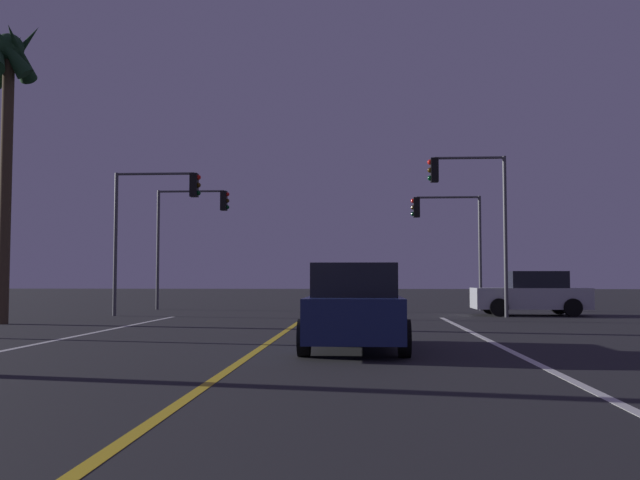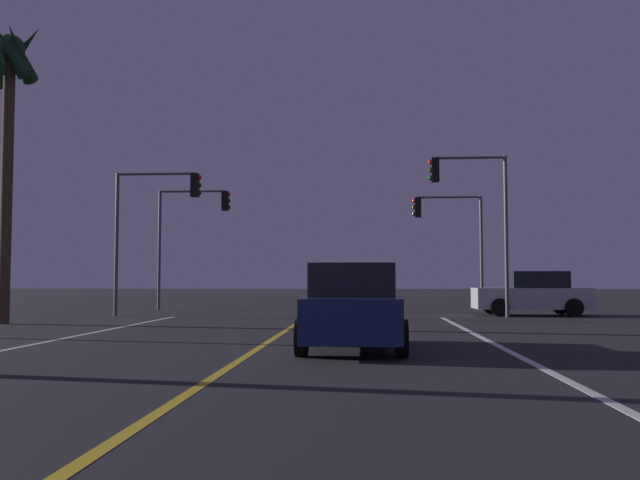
{
  "view_description": "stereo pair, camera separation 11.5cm",
  "coord_description": "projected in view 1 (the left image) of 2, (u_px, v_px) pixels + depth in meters",
  "views": [
    {
      "loc": [
        2.05,
        1.12,
        1.4
      ],
      "look_at": [
        0.77,
        22.24,
        2.6
      ],
      "focal_mm": 38.74,
      "sensor_mm": 36.0,
      "label": 1
    },
    {
      "loc": [
        2.17,
        1.12,
        1.4
      ],
      "look_at": [
        0.77,
        22.24,
        2.6
      ],
      "focal_mm": 38.74,
      "sensor_mm": 36.0,
      "label": 2
    }
  ],
  "objects": [
    {
      "name": "lane_edge_right",
      "position": [
        588.0,
        388.0,
        8.8
      ],
      "size": [
        0.16,
        32.41,
        0.01
      ],
      "primitive_type": "cube",
      "color": "silver",
      "rests_on": "ground"
    },
    {
      "name": "lane_center_divider",
      "position": [
        207.0,
        385.0,
        9.1
      ],
      "size": [
        0.16,
        32.41,
        0.01
      ],
      "primitive_type": "cube",
      "color": "gold",
      "rests_on": "ground"
    },
    {
      "name": "car_lead_same_lane",
      "position": [
        355.0,
        308.0,
        13.69
      ],
      "size": [
        2.02,
        4.3,
        1.7
      ],
      "rotation": [
        0.0,
        0.0,
        1.57
      ],
      "color": "black",
      "rests_on": "ground"
    },
    {
      "name": "car_crossing_side",
      "position": [
        531.0,
        294.0,
        26.55
      ],
      "size": [
        4.3,
        2.02,
        1.7
      ],
      "rotation": [
        0.0,
        0.0,
        3.14
      ],
      "color": "black",
      "rests_on": "ground"
    },
    {
      "name": "traffic_light_near_right",
      "position": [
        470.0,
        199.0,
        25.63
      ],
      "size": [
        2.91,
        0.36,
        5.97
      ],
      "rotation": [
        0.0,
        0.0,
        3.14
      ],
      "color": "#4C4C51",
      "rests_on": "ground"
    },
    {
      "name": "traffic_light_near_left",
      "position": [
        156.0,
        209.0,
        26.33
      ],
      "size": [
        3.35,
        0.36,
        5.48
      ],
      "color": "#4C4C51",
      "rests_on": "ground"
    },
    {
      "name": "traffic_light_far_right",
      "position": [
        446.0,
        225.0,
        31.09
      ],
      "size": [
        3.15,
        0.36,
        5.14
      ],
      "rotation": [
        0.0,
        0.0,
        3.14
      ],
      "color": "#4C4C51",
      "rests_on": "ground"
    },
    {
      "name": "traffic_light_far_left",
      "position": [
        192.0,
        220.0,
        31.81
      ],
      "size": [
        3.39,
        0.36,
        5.51
      ],
      "color": "#4C4C51",
      "rests_on": "ground"
    },
    {
      "name": "street_lamp_left_mid",
      "position": [
        6.0,
        111.0,
        16.62
      ],
      "size": [
        2.29,
        0.44,
        8.67
      ],
      "color": "#4C4C51",
      "rests_on": "ground"
    },
    {
      "name": "palm_tree_left_mid",
      "position": [
        8.0,
        81.0,
        21.9
      ],
      "size": [
        2.17,
        2.22,
        9.64
      ],
      "color": "#473826",
      "rests_on": "ground"
    }
  ]
}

